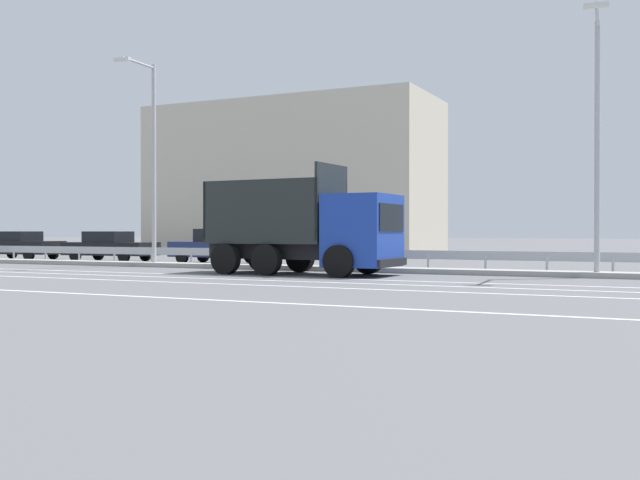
% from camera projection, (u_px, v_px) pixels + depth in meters
% --- Properties ---
extents(ground_plane, '(320.00, 320.00, 0.00)m').
position_uv_depth(ground_plane, '(317.00, 273.00, 26.10)').
color(ground_plane, '#565659').
extents(lane_strip_0, '(65.59, 0.16, 0.01)m').
position_uv_depth(lane_strip_0, '(275.00, 277.00, 24.00)').
color(lane_strip_0, silver).
rests_on(lane_strip_0, ground_plane).
extents(lane_strip_1, '(65.59, 0.16, 0.01)m').
position_uv_depth(lane_strip_1, '(249.00, 280.00, 22.55)').
color(lane_strip_1, silver).
rests_on(lane_strip_1, ground_plane).
extents(lane_strip_2, '(65.59, 0.16, 0.01)m').
position_uv_depth(lane_strip_2, '(214.00, 284.00, 20.89)').
color(lane_strip_2, silver).
rests_on(lane_strip_2, ground_plane).
extents(lane_strip_3, '(65.59, 0.16, 0.01)m').
position_uv_depth(lane_strip_3, '(109.00, 295.00, 17.07)').
color(lane_strip_3, silver).
rests_on(lane_strip_3, ground_plane).
extents(median_island, '(36.07, 1.10, 0.18)m').
position_uv_depth(median_island, '(338.00, 269.00, 27.65)').
color(median_island, gray).
rests_on(median_island, ground_plane).
extents(median_guardrail, '(65.59, 0.09, 0.78)m').
position_uv_depth(median_guardrail, '(349.00, 255.00, 28.59)').
color(median_guardrail, '#9EA0A5').
rests_on(median_guardrail, ground_plane).
extents(dump_truck, '(6.80, 2.77, 3.72)m').
position_uv_depth(dump_truck, '(324.00, 234.00, 25.19)').
color(dump_truck, '#19389E').
rests_on(dump_truck, ground_plane).
extents(median_road_sign, '(0.86, 0.16, 2.24)m').
position_uv_depth(median_road_sign, '(231.00, 238.00, 29.68)').
color(median_road_sign, white).
rests_on(median_road_sign, ground_plane).
extents(street_lamp_1, '(0.71, 2.31, 8.45)m').
position_uv_depth(street_lamp_1, '(151.00, 154.00, 31.08)').
color(street_lamp_1, '#ADADB2').
rests_on(street_lamp_1, ground_plane).
extents(street_lamp_2, '(0.71, 2.76, 8.09)m').
position_uv_depth(street_lamp_2, '(597.00, 132.00, 23.31)').
color(street_lamp_2, '#ADADB2').
rests_on(street_lamp_2, ground_plane).
extents(parked_car_1, '(4.68, 2.24, 1.49)m').
position_uv_depth(parked_car_1, '(20.00, 245.00, 39.56)').
color(parked_car_1, black).
rests_on(parked_car_1, ground_plane).
extents(parked_car_2, '(4.79, 2.15, 1.49)m').
position_uv_depth(parked_car_2, '(110.00, 246.00, 37.18)').
color(parked_car_2, black).
rests_on(parked_car_2, ground_plane).
extents(parked_car_3, '(4.27, 1.94, 1.60)m').
position_uv_depth(parked_car_3, '(217.00, 246.00, 34.62)').
color(parked_car_3, navy).
rests_on(parked_car_3, ground_plane).
extents(background_building_0, '(19.92, 8.06, 10.30)m').
position_uv_depth(background_building_0, '(292.00, 179.00, 52.01)').
color(background_building_0, beige).
rests_on(background_building_0, ground_plane).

